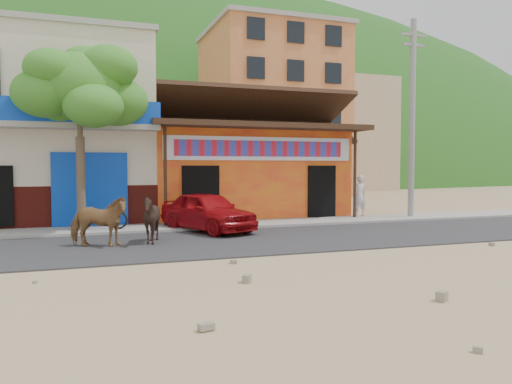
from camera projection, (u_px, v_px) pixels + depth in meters
ground at (282, 256)px, 12.16m from camera, size 120.00×120.00×0.00m
road at (250, 240)px, 14.51m from camera, size 60.00×5.00×0.04m
sidewalk at (218, 225)px, 17.80m from camera, size 60.00×2.00×0.12m
dance_club at (238, 175)px, 22.14m from camera, size 8.00×6.00×3.60m
cafe_building at (55, 132)px, 19.55m from camera, size 7.00×6.00×7.00m
apartment_front at (271, 115)px, 37.44m from camera, size 9.00×9.00×12.00m
apartment_rear at (338, 136)px, 46.14m from camera, size 8.00×8.00×10.00m
hillside at (110, 103)px, 77.42m from camera, size 100.00×40.00×24.00m
tree at (80, 137)px, 15.92m from camera, size 3.00×3.00×6.00m
utility_pole at (412, 118)px, 20.32m from camera, size 0.24×0.24×8.00m
cow_tan at (98, 221)px, 13.23m from camera, size 1.74×1.20×1.35m
cow_dark at (151, 219)px, 13.80m from camera, size 1.64×1.59×1.37m
red_car at (207, 211)px, 16.41m from camera, size 2.89×4.13×1.30m
scooter at (101, 215)px, 16.28m from camera, size 1.83×1.08×0.91m
pedestrian at (360, 196)px, 20.42m from camera, size 0.64×0.45×1.68m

